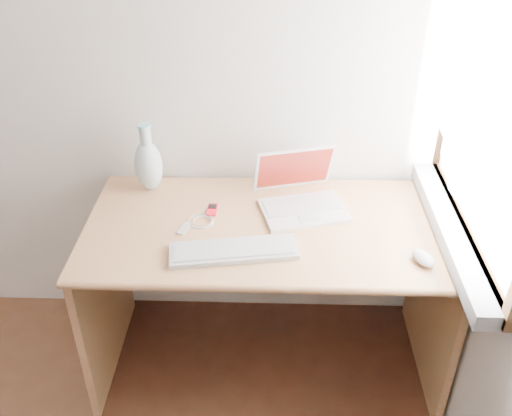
{
  "coord_description": "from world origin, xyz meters",
  "views": [
    {
      "loc": [
        1.03,
        -0.41,
        1.99
      ],
      "look_at": [
        0.98,
        1.35,
        0.84
      ],
      "focal_mm": 40.0,
      "sensor_mm": 36.0,
      "label": 1
    }
  ],
  "objects_px": {
    "laptop": "(304,196)",
    "external_keyboard": "(234,251)",
    "desk": "(268,255)",
    "vase": "(148,164)"
  },
  "relations": [
    {
      "from": "external_keyboard",
      "to": "vase",
      "type": "relative_size",
      "value": 1.6
    },
    {
      "from": "laptop",
      "to": "external_keyboard",
      "type": "distance_m",
      "value": 0.41
    },
    {
      "from": "desk",
      "to": "vase",
      "type": "relative_size",
      "value": 4.77
    },
    {
      "from": "external_keyboard",
      "to": "vase",
      "type": "bearing_deg",
      "value": 122.06
    },
    {
      "from": "vase",
      "to": "laptop",
      "type": "bearing_deg",
      "value": -10.45
    },
    {
      "from": "desk",
      "to": "vase",
      "type": "distance_m",
      "value": 0.62
    },
    {
      "from": "desk",
      "to": "vase",
      "type": "xyz_separation_m",
      "value": [
        -0.5,
        0.17,
        0.33
      ]
    },
    {
      "from": "laptop",
      "to": "vase",
      "type": "xyz_separation_m",
      "value": [
        -0.64,
        0.12,
        0.07
      ]
    },
    {
      "from": "laptop",
      "to": "vase",
      "type": "height_order",
      "value": "vase"
    },
    {
      "from": "vase",
      "to": "desk",
      "type": "bearing_deg",
      "value": -18.61
    }
  ]
}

